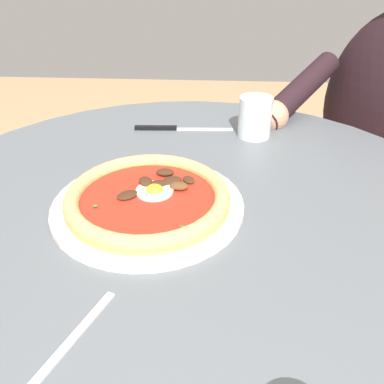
{
  "coord_description": "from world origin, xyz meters",
  "views": [
    {
      "loc": [
        0.04,
        -0.53,
        1.08
      ],
      "look_at": [
        0.01,
        0.03,
        0.73
      ],
      "focal_mm": 38.68,
      "sensor_mm": 36.0,
      "label": 1
    }
  ],
  "objects_px": {
    "dining_table": "(187,267)",
    "pizza_on_plate": "(148,201)",
    "water_glass": "(255,120)",
    "steak_knife": "(169,128)",
    "fork_utensil": "(61,353)",
    "diner_person": "(376,184)"
  },
  "relations": [
    {
      "from": "dining_table",
      "to": "pizza_on_plate",
      "type": "xyz_separation_m",
      "value": [
        -0.06,
        -0.0,
        0.14
      ]
    },
    {
      "from": "pizza_on_plate",
      "to": "water_glass",
      "type": "distance_m",
      "value": 0.34
    },
    {
      "from": "steak_knife",
      "to": "fork_utensil",
      "type": "distance_m",
      "value": 0.58
    },
    {
      "from": "water_glass",
      "to": "diner_person",
      "type": "distance_m",
      "value": 0.47
    },
    {
      "from": "dining_table",
      "to": "diner_person",
      "type": "height_order",
      "value": "diner_person"
    },
    {
      "from": "dining_table",
      "to": "pizza_on_plate",
      "type": "height_order",
      "value": "pizza_on_plate"
    },
    {
      "from": "pizza_on_plate",
      "to": "water_glass",
      "type": "xyz_separation_m",
      "value": [
        0.18,
        0.29,
        0.02
      ]
    },
    {
      "from": "water_glass",
      "to": "steak_knife",
      "type": "bearing_deg",
      "value": 173.43
    },
    {
      "from": "water_glass",
      "to": "fork_utensil",
      "type": "relative_size",
      "value": 0.49
    },
    {
      "from": "steak_knife",
      "to": "fork_utensil",
      "type": "xyz_separation_m",
      "value": [
        -0.05,
        -0.57,
        -0.0
      ]
    },
    {
      "from": "dining_table",
      "to": "fork_utensil",
      "type": "xyz_separation_m",
      "value": [
        -0.11,
        -0.27,
        0.12
      ]
    },
    {
      "from": "water_glass",
      "to": "steak_knife",
      "type": "relative_size",
      "value": 0.39
    },
    {
      "from": "dining_table",
      "to": "diner_person",
      "type": "xyz_separation_m",
      "value": [
        0.48,
        0.46,
        -0.09
      ]
    },
    {
      "from": "steak_knife",
      "to": "diner_person",
      "type": "distance_m",
      "value": 0.61
    },
    {
      "from": "water_glass",
      "to": "steak_knife",
      "type": "height_order",
      "value": "water_glass"
    },
    {
      "from": "pizza_on_plate",
      "to": "diner_person",
      "type": "bearing_deg",
      "value": 40.54
    },
    {
      "from": "dining_table",
      "to": "pizza_on_plate",
      "type": "distance_m",
      "value": 0.15
    },
    {
      "from": "fork_utensil",
      "to": "diner_person",
      "type": "height_order",
      "value": "diner_person"
    },
    {
      "from": "fork_utensil",
      "to": "water_glass",
      "type": "bearing_deg",
      "value": 67.15
    },
    {
      "from": "water_glass",
      "to": "diner_person",
      "type": "height_order",
      "value": "diner_person"
    },
    {
      "from": "fork_utensil",
      "to": "diner_person",
      "type": "bearing_deg",
      "value": 50.87
    },
    {
      "from": "fork_utensil",
      "to": "pizza_on_plate",
      "type": "bearing_deg",
      "value": 79.26
    }
  ]
}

